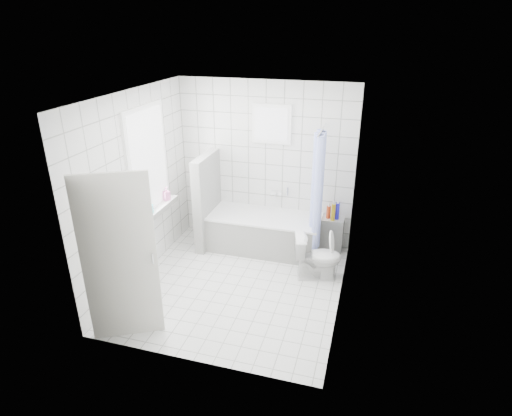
% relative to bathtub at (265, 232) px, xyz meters
% --- Properties ---
extents(ground, '(3.00, 3.00, 0.00)m').
position_rel_bathtub_xyz_m(ground, '(-0.10, -1.12, -0.29)').
color(ground, white).
rests_on(ground, ground).
extents(ceiling, '(3.00, 3.00, 0.00)m').
position_rel_bathtub_xyz_m(ceiling, '(-0.10, -1.12, 2.31)').
color(ceiling, white).
rests_on(ceiling, ground).
extents(wall_back, '(2.80, 0.02, 2.60)m').
position_rel_bathtub_xyz_m(wall_back, '(-0.10, 0.38, 1.01)').
color(wall_back, white).
rests_on(wall_back, ground).
extents(wall_front, '(2.80, 0.02, 2.60)m').
position_rel_bathtub_xyz_m(wall_front, '(-0.10, -2.62, 1.01)').
color(wall_front, white).
rests_on(wall_front, ground).
extents(wall_left, '(0.02, 3.00, 2.60)m').
position_rel_bathtub_xyz_m(wall_left, '(-1.50, -1.12, 1.01)').
color(wall_left, white).
rests_on(wall_left, ground).
extents(wall_right, '(0.02, 3.00, 2.60)m').
position_rel_bathtub_xyz_m(wall_right, '(1.30, -1.12, 1.01)').
color(wall_right, white).
rests_on(wall_right, ground).
extents(window_left, '(0.01, 0.90, 1.40)m').
position_rel_bathtub_xyz_m(window_left, '(-1.45, -0.82, 1.31)').
color(window_left, white).
rests_on(window_left, wall_left).
extents(window_back, '(0.50, 0.01, 0.50)m').
position_rel_bathtub_xyz_m(window_back, '(0.00, 0.33, 1.66)').
color(window_back, white).
rests_on(window_back, wall_back).
extents(window_sill, '(0.18, 1.02, 0.08)m').
position_rel_bathtub_xyz_m(window_sill, '(-1.41, -0.82, 0.57)').
color(window_sill, white).
rests_on(window_sill, wall_left).
extents(door, '(0.73, 0.41, 2.00)m').
position_rel_bathtub_xyz_m(door, '(-0.99, -2.42, 0.71)').
color(door, silver).
rests_on(door, ground).
extents(bathtub, '(1.75, 0.77, 0.58)m').
position_rel_bathtub_xyz_m(bathtub, '(0.00, 0.00, 0.00)').
color(bathtub, white).
rests_on(bathtub, ground).
extents(partition_wall, '(0.15, 0.85, 1.50)m').
position_rel_bathtub_xyz_m(partition_wall, '(-0.94, -0.05, 0.46)').
color(partition_wall, white).
rests_on(partition_wall, ground).
extents(tiled_ledge, '(0.40, 0.24, 0.55)m').
position_rel_bathtub_xyz_m(tiled_ledge, '(1.01, 0.26, -0.02)').
color(tiled_ledge, white).
rests_on(tiled_ledge, ground).
extents(toilet, '(0.72, 0.52, 0.66)m').
position_rel_bathtub_xyz_m(toilet, '(0.93, -0.61, 0.04)').
color(toilet, white).
rests_on(toilet, ground).
extents(curtain_rod, '(0.02, 0.80, 0.02)m').
position_rel_bathtub_xyz_m(curtain_rod, '(0.81, -0.02, 1.71)').
color(curtain_rod, silver).
rests_on(curtain_rod, wall_back).
extents(shower_curtain, '(0.14, 0.48, 1.78)m').
position_rel_bathtub_xyz_m(shower_curtain, '(0.81, -0.15, 0.81)').
color(shower_curtain, '#5367F5').
rests_on(shower_curtain, curtain_rod).
extents(tub_faucet, '(0.18, 0.06, 0.06)m').
position_rel_bathtub_xyz_m(tub_faucet, '(0.10, 0.34, 0.56)').
color(tub_faucet, silver).
rests_on(tub_faucet, wall_back).
extents(sill_bottles, '(0.15, 0.75, 0.29)m').
position_rel_bathtub_xyz_m(sill_bottles, '(-1.40, -0.95, 0.73)').
color(sill_bottles, pink).
rests_on(sill_bottles, window_sill).
extents(ledge_bottles, '(0.20, 0.13, 0.27)m').
position_rel_bathtub_xyz_m(ledge_bottles, '(1.03, 0.23, 0.38)').
color(ledge_bottles, red).
rests_on(ledge_bottles, tiled_ledge).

